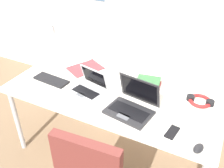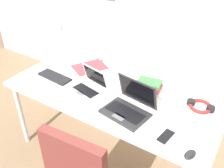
{
  "view_description": "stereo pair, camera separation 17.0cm",
  "coord_description": "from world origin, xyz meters",
  "px_view_note": "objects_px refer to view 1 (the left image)",
  "views": [
    {
      "loc": [
        0.78,
        -1.54,
        1.94
      ],
      "look_at": [
        0.0,
        0.0,
        0.82
      ],
      "focal_mm": 40.13,
      "sensor_mm": 36.0,
      "label": 1
    },
    {
      "loc": [
        0.93,
        -1.45,
        1.94
      ],
      "look_at": [
        0.0,
        0.0,
        0.82
      ],
      "focal_mm": 40.13,
      "sensor_mm": 36.0,
      "label": 2
    }
  ],
  "objects_px": {
    "computer_mouse": "(198,148)",
    "cell_phone": "(172,132)",
    "external_keyboard": "(51,80)",
    "book_stack": "(148,84)",
    "pill_bottle": "(128,87)",
    "laptop_back_right": "(132,105)",
    "desk_lamp": "(53,41)",
    "paper_folder_back_left": "(85,68)",
    "laptop_front_right": "(88,88)",
    "headphones": "(200,101)"
  },
  "relations": [
    {
      "from": "laptop_front_right",
      "to": "external_keyboard",
      "type": "distance_m",
      "value": 0.39
    },
    {
      "from": "external_keyboard",
      "to": "book_stack",
      "type": "bearing_deg",
      "value": 23.08
    },
    {
      "from": "computer_mouse",
      "to": "external_keyboard",
      "type": "bearing_deg",
      "value": -174.59
    },
    {
      "from": "headphones",
      "to": "paper_folder_back_left",
      "type": "distance_m",
      "value": 1.1
    },
    {
      "from": "laptop_front_right",
      "to": "cell_phone",
      "type": "distance_m",
      "value": 0.78
    },
    {
      "from": "external_keyboard",
      "to": "book_stack",
      "type": "xyz_separation_m",
      "value": [
        0.81,
        0.28,
        0.04
      ]
    },
    {
      "from": "pill_bottle",
      "to": "headphones",
      "type": "bearing_deg",
      "value": 10.91
    },
    {
      "from": "cell_phone",
      "to": "laptop_front_right",
      "type": "bearing_deg",
      "value": 176.59
    },
    {
      "from": "desk_lamp",
      "to": "headphones",
      "type": "bearing_deg",
      "value": -3.43
    },
    {
      "from": "laptop_back_right",
      "to": "headphones",
      "type": "distance_m",
      "value": 0.56
    },
    {
      "from": "laptop_back_right",
      "to": "external_keyboard",
      "type": "relative_size",
      "value": 1.14
    },
    {
      "from": "laptop_back_right",
      "to": "paper_folder_back_left",
      "type": "relative_size",
      "value": 1.21
    },
    {
      "from": "laptop_front_right",
      "to": "book_stack",
      "type": "bearing_deg",
      "value": 33.31
    },
    {
      "from": "laptop_front_right",
      "to": "computer_mouse",
      "type": "relative_size",
      "value": 3.2
    },
    {
      "from": "book_stack",
      "to": "paper_folder_back_left",
      "type": "relative_size",
      "value": 0.7
    },
    {
      "from": "cell_phone",
      "to": "book_stack",
      "type": "bearing_deg",
      "value": 136.25
    },
    {
      "from": "cell_phone",
      "to": "paper_folder_back_left",
      "type": "relative_size",
      "value": 0.44
    },
    {
      "from": "computer_mouse",
      "to": "cell_phone",
      "type": "height_order",
      "value": "computer_mouse"
    },
    {
      "from": "desk_lamp",
      "to": "book_stack",
      "type": "height_order",
      "value": "desk_lamp"
    },
    {
      "from": "laptop_back_right",
      "to": "book_stack",
      "type": "relative_size",
      "value": 1.72
    },
    {
      "from": "external_keyboard",
      "to": "headphones",
      "type": "bearing_deg",
      "value": 16.72
    },
    {
      "from": "desk_lamp",
      "to": "cell_phone",
      "type": "bearing_deg",
      "value": -20.72
    },
    {
      "from": "computer_mouse",
      "to": "book_stack",
      "type": "xyz_separation_m",
      "value": [
        -0.52,
        0.51,
        0.03
      ]
    },
    {
      "from": "external_keyboard",
      "to": "paper_folder_back_left",
      "type": "height_order",
      "value": "external_keyboard"
    },
    {
      "from": "cell_phone",
      "to": "paper_folder_back_left",
      "type": "bearing_deg",
      "value": 162.29
    },
    {
      "from": "desk_lamp",
      "to": "laptop_front_right",
      "type": "relative_size",
      "value": 1.3
    },
    {
      "from": "laptop_back_right",
      "to": "external_keyboard",
      "type": "distance_m",
      "value": 0.81
    },
    {
      "from": "desk_lamp",
      "to": "paper_folder_back_left",
      "type": "relative_size",
      "value": 1.29
    },
    {
      "from": "pill_bottle",
      "to": "desk_lamp",
      "type": "bearing_deg",
      "value": 167.58
    },
    {
      "from": "external_keyboard",
      "to": "headphones",
      "type": "relative_size",
      "value": 1.54
    },
    {
      "from": "book_stack",
      "to": "laptop_back_right",
      "type": "bearing_deg",
      "value": -90.16
    },
    {
      "from": "headphones",
      "to": "book_stack",
      "type": "relative_size",
      "value": 0.98
    },
    {
      "from": "pill_bottle",
      "to": "book_stack",
      "type": "bearing_deg",
      "value": 39.26
    },
    {
      "from": "laptop_front_right",
      "to": "laptop_back_right",
      "type": "bearing_deg",
      "value": -8.05
    },
    {
      "from": "desk_lamp",
      "to": "book_stack",
      "type": "distance_m",
      "value": 1.06
    },
    {
      "from": "cell_phone",
      "to": "headphones",
      "type": "relative_size",
      "value": 0.64
    },
    {
      "from": "book_stack",
      "to": "laptop_front_right",
      "type": "bearing_deg",
      "value": -146.69
    },
    {
      "from": "external_keyboard",
      "to": "computer_mouse",
      "type": "relative_size",
      "value": 3.44
    },
    {
      "from": "headphones",
      "to": "cell_phone",
      "type": "bearing_deg",
      "value": -103.31
    },
    {
      "from": "computer_mouse",
      "to": "cell_phone",
      "type": "bearing_deg",
      "value": 172.49
    },
    {
      "from": "headphones",
      "to": "pill_bottle",
      "type": "distance_m",
      "value": 0.59
    },
    {
      "from": "external_keyboard",
      "to": "headphones",
      "type": "xyz_separation_m",
      "value": [
        1.25,
        0.28,
        0.01
      ]
    },
    {
      "from": "headphones",
      "to": "book_stack",
      "type": "height_order",
      "value": "book_stack"
    },
    {
      "from": "computer_mouse",
      "to": "paper_folder_back_left",
      "type": "relative_size",
      "value": 0.31
    },
    {
      "from": "laptop_front_right",
      "to": "pill_bottle",
      "type": "xyz_separation_m",
      "value": [
        0.28,
        0.17,
        -0.0
      ]
    },
    {
      "from": "paper_folder_back_left",
      "to": "pill_bottle",
      "type": "bearing_deg",
      "value": -17.4
    },
    {
      "from": "book_stack",
      "to": "paper_folder_back_left",
      "type": "height_order",
      "value": "book_stack"
    },
    {
      "from": "laptop_front_right",
      "to": "laptop_back_right",
      "type": "relative_size",
      "value": 0.82
    },
    {
      "from": "external_keyboard",
      "to": "cell_phone",
      "type": "relative_size",
      "value": 2.43
    },
    {
      "from": "laptop_back_right",
      "to": "cell_phone",
      "type": "height_order",
      "value": "laptop_back_right"
    }
  ]
}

